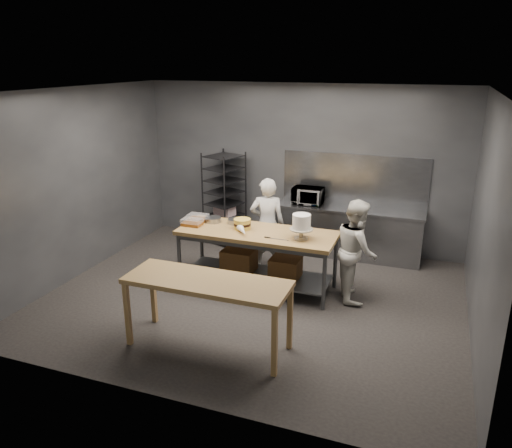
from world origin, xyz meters
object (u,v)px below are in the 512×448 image
at_px(chef_behind, 267,224).
at_px(layer_cake, 242,224).
at_px(chef_right, 356,250).
at_px(microwave, 308,196).
at_px(speed_rack, 224,199).
at_px(work_table, 258,252).
at_px(frosted_cake_stand, 302,223).
at_px(near_counter, 207,286).

bearing_deg(chef_behind, layer_cake, 61.79).
height_order(chef_right, microwave, chef_right).
height_order(speed_rack, chef_behind, speed_rack).
height_order(work_table, frosted_cake_stand, frosted_cake_stand).
bearing_deg(microwave, speed_rack, -177.16).
relative_size(chef_right, microwave, 2.79).
bearing_deg(speed_rack, microwave, 2.84).
relative_size(speed_rack, microwave, 3.23).
xyz_separation_m(speed_rack, chef_right, (2.78, -1.56, -0.10)).
distance_m(near_counter, frosted_cake_stand, 1.88).
height_order(speed_rack, layer_cake, speed_rack).
bearing_deg(work_table, near_counter, -89.28).
bearing_deg(speed_rack, chef_behind, -38.81).
distance_m(chef_behind, microwave, 1.15).
height_order(work_table, chef_right, chef_right).
xyz_separation_m(work_table, layer_cake, (-0.25, 0.00, 0.43)).
relative_size(chef_behind, frosted_cake_stand, 4.25).
distance_m(near_counter, layer_cake, 1.86).
height_order(work_table, speed_rack, speed_rack).
bearing_deg(microwave, frosted_cake_stand, -78.23).
distance_m(chef_behind, layer_cake, 0.78).
bearing_deg(microwave, near_counter, -94.67).
bearing_deg(work_table, speed_rack, 127.32).
distance_m(work_table, chef_behind, 0.77).
height_order(speed_rack, microwave, speed_rack).
distance_m(work_table, microwave, 1.87).
relative_size(work_table, near_counter, 1.20).
bearing_deg(microwave, work_table, -100.13).
bearing_deg(microwave, chef_behind, -111.89).
xyz_separation_m(speed_rack, frosted_cake_stand, (2.01, -1.81, 0.30)).
height_order(chef_behind, layer_cake, chef_behind).
xyz_separation_m(near_counter, layer_cake, (-0.27, 1.83, 0.19)).
bearing_deg(frosted_cake_stand, chef_behind, 133.58).
distance_m(work_table, chef_right, 1.50).
bearing_deg(microwave, chef_right, -54.70).
bearing_deg(speed_rack, layer_cake, -58.39).
height_order(chef_behind, chef_right, chef_behind).
bearing_deg(near_counter, layer_cake, 98.51).
bearing_deg(layer_cake, microwave, 72.25).
xyz_separation_m(near_counter, chef_right, (1.46, 1.96, -0.06)).
bearing_deg(chef_right, layer_cake, 75.70).
bearing_deg(layer_cake, work_table, -0.58).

